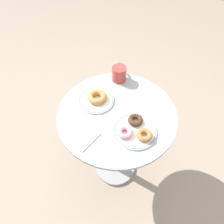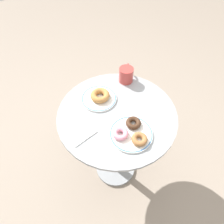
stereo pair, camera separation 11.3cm
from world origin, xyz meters
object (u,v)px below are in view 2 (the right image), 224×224
donut_cinnamon (139,139)px  cafe_table (117,133)px  plate_left (99,98)px  donut_chocolate (133,123)px  plate_right (131,134)px  donut_pink_frosted (120,134)px  paper_napkin (78,130)px  donut_old_fashioned (99,96)px  coffee_mug (126,74)px

donut_cinnamon → cafe_table: bearing=168.9°
plate_left → donut_cinnamon: bearing=-5.4°
donut_chocolate → plate_right: bearing=-55.3°
donut_pink_frosted → plate_left: bearing=163.2°
donut_chocolate → cafe_table: bearing=-176.8°
plate_left → paper_napkin: (0.10, -0.22, -0.00)m
donut_old_fashioned → coffee_mug: size_ratio=0.95×
cafe_table → donut_cinnamon: size_ratio=8.94×
donut_old_fashioned → coffee_mug: 0.23m
plate_right → donut_chocolate: 0.06m
plate_left → paper_napkin: plate_left is taller
cafe_table → plate_right: 0.25m
plate_left → donut_pink_frosted: bearing=-16.8°
donut_pink_frosted → coffee_mug: (-0.28, 0.31, 0.02)m
coffee_mug → donut_pink_frosted: bearing=-47.7°
donut_cinnamon → donut_old_fashioned: bearing=174.3°
plate_right → coffee_mug: coffee_mug is taller
cafe_table → plate_right: (0.15, -0.04, 0.20)m
donut_pink_frosted → coffee_mug: coffee_mug is taller
plate_left → donut_chocolate: size_ratio=2.56×
donut_old_fashioned → donut_cinnamon: size_ratio=1.39×
plate_right → donut_old_fashioned: bearing=173.3°
donut_cinnamon → donut_chocolate: 0.10m
donut_old_fashioned → coffee_mug: coffee_mug is taller
paper_napkin → coffee_mug: 0.46m
donut_cinnamon → donut_pink_frosted: size_ratio=1.00×
plate_left → plate_right: size_ratio=0.92×
cafe_table → plate_left: bearing=-177.3°
coffee_mug → donut_chocolate: bearing=-37.7°
plate_left → donut_cinnamon: 0.35m
cafe_table → donut_chocolate: size_ratio=8.94×
donut_old_fashioned → donut_pink_frosted: 0.27m
plate_right → donut_pink_frosted: bearing=-120.8°
donut_chocolate → donut_pink_frosted: bearing=-88.1°
donut_old_fashioned → donut_chocolate: 0.26m
paper_napkin → coffee_mug: bearing=104.0°
donut_pink_frosted → paper_napkin: donut_pink_frosted is taller
donut_chocolate → donut_old_fashioned: bearing=-177.5°
cafe_table → donut_old_fashioned: bearing=-178.1°
plate_right → donut_cinnamon: donut_cinnamon is taller
cafe_table → plate_left: (-0.15, -0.01, 0.20)m
plate_left → donut_pink_frosted: 0.28m
plate_right → donut_old_fashioned: 0.29m
cafe_table → coffee_mug: bearing=126.1°
donut_pink_frosted → coffee_mug: size_ratio=0.68×
cafe_table → plate_left: size_ratio=3.49×
cafe_table → paper_napkin: (-0.05, -0.22, 0.20)m
paper_napkin → coffee_mug: size_ratio=1.24×
plate_right → donut_chocolate: donut_chocolate is taller
donut_old_fashioned → donut_chocolate: size_ratio=1.39×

